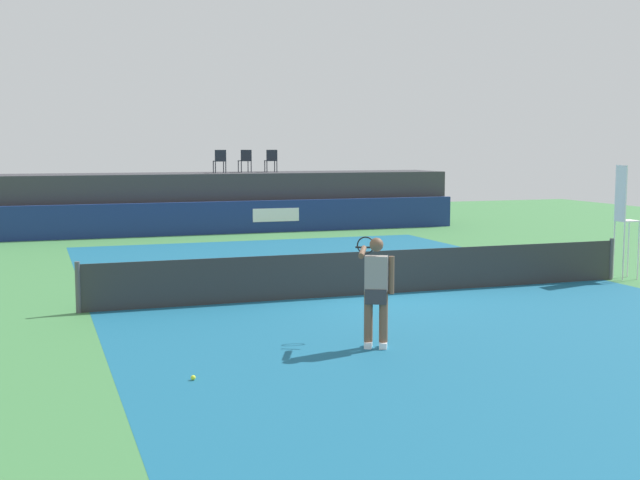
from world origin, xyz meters
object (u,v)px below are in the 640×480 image
object	(u,v)px
spectator_chair_center	(271,160)
umpire_chair	(624,214)
tennis_player	(376,288)
tennis_ball	(193,378)
spectator_chair_left	(245,160)
spectator_chair_far_left	(220,160)
net_post_far	(611,259)
net_post_near	(78,287)

from	to	relation	value
spectator_chair_center	umpire_chair	xyz separation A→B (m)	(4.46, -15.41, -1.11)
tennis_player	tennis_ball	bearing A→B (deg)	-163.56
spectator_chair_left	spectator_chair_far_left	bearing A→B (deg)	-159.93
tennis_player	net_post_far	bearing A→B (deg)	28.80
spectator_chair_center	tennis_player	size ratio (longest dim) A/B	0.50
spectator_chair_far_left	umpire_chair	world-z (taller)	spectator_chair_far_left
spectator_chair_far_left	spectator_chair_center	distance (m)	2.16
tennis_ball	net_post_far	bearing A→B (deg)	25.59
spectator_chair_far_left	umpire_chair	size ratio (longest dim) A/B	0.32
spectator_chair_far_left	net_post_far	distance (m)	16.51
umpire_chair	tennis_ball	world-z (taller)	umpire_chair
spectator_chair_far_left	tennis_player	distance (m)	19.70
net_post_far	tennis_ball	size ratio (longest dim) A/B	14.71
spectator_chair_left	umpire_chair	bearing A→B (deg)	-70.47
spectator_chair_center	net_post_far	size ratio (longest dim) A/B	0.89
spectator_chair_far_left	net_post_near	world-z (taller)	spectator_chair_far_left
spectator_chair_far_left	net_post_far	world-z (taller)	spectator_chair_far_left
umpire_chair	spectator_chair_center	bearing A→B (deg)	106.16
spectator_chair_far_left	tennis_ball	xyz separation A→B (m)	(-4.88, -20.46, -2.66)
spectator_chair_left	tennis_ball	size ratio (longest dim) A/B	13.06
spectator_chair_left	tennis_ball	xyz separation A→B (m)	(-5.99, -20.86, -2.66)
net_post_far	tennis_player	bearing A→B (deg)	-151.20
net_post_far	tennis_ball	bearing A→B (deg)	-154.41
spectator_chair_far_left	spectator_chair_left	distance (m)	1.18
spectator_chair_center	tennis_ball	world-z (taller)	spectator_chair_center
net_post_far	tennis_ball	world-z (taller)	net_post_far
spectator_chair_far_left	net_post_far	xyz separation A→B (m)	(6.29, -15.11, -2.19)
tennis_player	tennis_ball	distance (m)	3.37
net_post_near	spectator_chair_far_left	bearing A→B (deg)	67.97
spectator_chair_left	tennis_player	distance (m)	20.22
spectator_chair_center	net_post_near	bearing A→B (deg)	-118.17
spectator_chair_far_left	umpire_chair	distance (m)	16.52
spectator_chair_center	umpire_chair	bearing A→B (deg)	-73.84
spectator_chair_far_left	umpire_chair	bearing A→B (deg)	-66.37
umpire_chair	tennis_player	world-z (taller)	umpire_chair
net_post_near	tennis_ball	bearing A→B (deg)	-77.01
spectator_chair_far_left	net_post_near	size ratio (longest dim) A/B	0.89
spectator_chair_center	tennis_player	xyz separation A→B (m)	(-3.92, -19.85, -1.73)
spectator_chair_left	tennis_player	xyz separation A→B (m)	(-2.88, -19.94, -1.73)
spectator_chair_center	net_post_far	distance (m)	16.11
spectator_chair_left	tennis_player	bearing A→B (deg)	-98.22
spectator_chair_left	net_post_far	distance (m)	16.50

